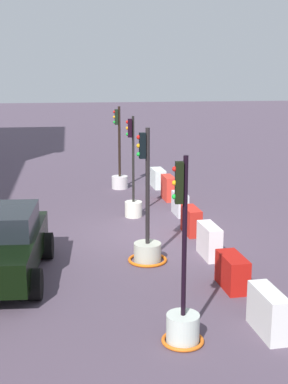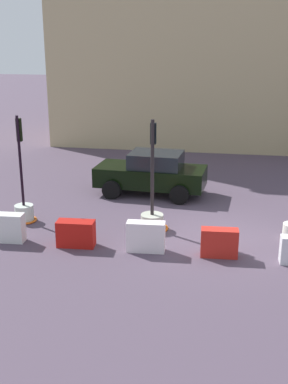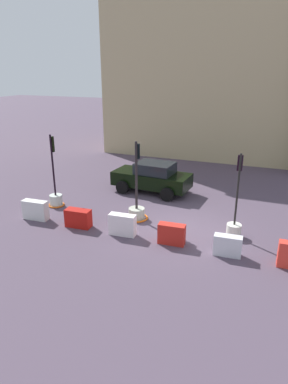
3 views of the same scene
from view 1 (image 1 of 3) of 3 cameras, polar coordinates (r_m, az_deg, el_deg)
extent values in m
plane|color=#504152|center=(16.24, 0.59, -4.57)|extent=(120.00, 120.00, 0.00)
cylinder|color=silver|center=(10.18, 4.15, -14.28)|extent=(0.61, 0.61, 0.55)
cylinder|color=black|center=(9.49, 4.33, -4.89)|extent=(0.09, 0.09, 2.94)
cube|color=black|center=(9.20, 3.76, 1.00)|extent=(0.15, 0.15, 0.73)
sphere|color=red|center=(9.13, 3.29, 2.46)|extent=(0.09, 0.09, 0.09)
sphere|color=orange|center=(9.18, 3.27, 0.97)|extent=(0.09, 0.09, 0.09)
sphere|color=green|center=(9.23, 3.25, -0.50)|extent=(0.09, 0.09, 0.09)
torus|color=orange|center=(10.29, 4.13, -15.46)|extent=(0.80, 0.80, 0.07)
cylinder|color=#B5B7A5|center=(14.03, 0.37, -6.42)|extent=(0.71, 0.71, 0.49)
cylinder|color=black|center=(13.55, 0.38, 0.55)|extent=(0.11, 0.11, 3.00)
cube|color=black|center=(13.33, -0.17, 4.95)|extent=(0.17, 0.16, 0.64)
sphere|color=red|center=(13.29, -0.58, 5.85)|extent=(0.11, 0.11, 0.11)
sphere|color=orange|center=(13.32, -0.57, 4.94)|extent=(0.11, 0.11, 0.11)
sphere|color=green|center=(13.35, -0.57, 4.03)|extent=(0.11, 0.11, 0.11)
torus|color=orange|center=(14.11, 0.37, -7.21)|extent=(1.02, 1.02, 0.08)
cylinder|color=silver|center=(18.09, -1.13, -1.83)|extent=(0.58, 0.58, 0.52)
cylinder|color=black|center=(17.72, -1.15, 3.46)|extent=(0.08, 0.08, 2.87)
cube|color=black|center=(17.54, -1.50, 6.81)|extent=(0.20, 0.16, 0.60)
sphere|color=red|center=(17.50, -1.77, 7.45)|extent=(0.11, 0.11, 0.11)
sphere|color=orange|center=(17.52, -1.77, 6.80)|extent=(0.11, 0.11, 0.11)
sphere|color=green|center=(17.54, -1.76, 6.16)|extent=(0.11, 0.11, 0.11)
cylinder|color=silver|center=(22.27, -2.59, 1.04)|extent=(0.67, 0.67, 0.52)
cylinder|color=black|center=(21.97, -2.63, 5.36)|extent=(0.10, 0.10, 2.87)
cube|color=black|center=(21.85, -2.96, 7.97)|extent=(0.18, 0.13, 0.62)
sphere|color=red|center=(21.83, -3.17, 8.50)|extent=(0.11, 0.11, 0.11)
sphere|color=orange|center=(21.85, -3.17, 7.96)|extent=(0.11, 0.11, 0.11)
sphere|color=green|center=(21.87, -3.16, 7.43)|extent=(0.11, 0.11, 0.11)
cube|color=silver|center=(10.65, 13.07, -12.36)|extent=(1.17, 0.47, 0.86)
cube|color=#B41610|center=(12.54, 9.37, -8.38)|extent=(1.11, 0.54, 0.77)
cube|color=white|center=(14.38, 6.96, -5.21)|extent=(1.10, 0.45, 0.88)
cube|color=red|center=(16.29, 5.05, -3.08)|extent=(1.04, 0.46, 0.81)
cube|color=silver|center=(18.31, 3.85, -1.28)|extent=(1.01, 0.43, 0.77)
cube|color=red|center=(20.34, 2.61, 0.43)|extent=(0.99, 0.42, 0.91)
cube|color=white|center=(22.40, 1.50, 1.47)|extent=(1.09, 0.52, 0.78)
cube|color=black|center=(13.25, -14.79, -5.94)|extent=(4.25, 1.98, 0.74)
cube|color=black|center=(13.25, -14.80, -2.98)|extent=(2.04, 1.63, 0.57)
cylinder|color=black|center=(12.05, -11.48, -9.60)|extent=(0.71, 0.33, 0.70)
cylinder|color=black|center=(14.44, -10.22, -5.64)|extent=(0.71, 0.33, 0.70)
camera|label=2|loc=(22.42, 39.83, 12.62)|focal=46.20mm
camera|label=3|loc=(23.81, 31.71, 14.63)|focal=32.03mm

